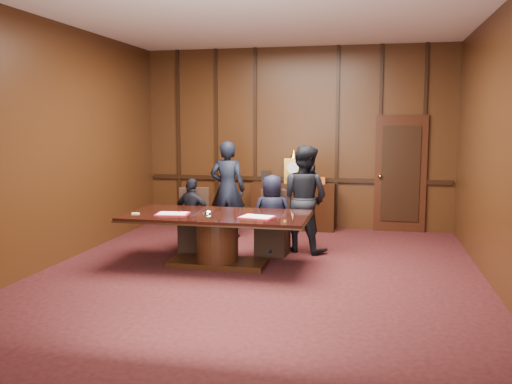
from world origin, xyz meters
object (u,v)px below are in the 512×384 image
(signatory_right, at_px, (272,215))
(conference_table, at_px, (217,231))
(signatory_left, at_px, (192,215))
(witness_right, at_px, (304,199))
(sideboard, at_px, (293,204))
(witness_left, at_px, (228,189))

(signatory_right, bearing_deg, conference_table, 43.16)
(signatory_left, xyz_separation_m, witness_right, (1.75, 0.36, 0.26))
(signatory_right, bearing_deg, signatory_left, -7.75)
(sideboard, relative_size, signatory_left, 1.36)
(signatory_left, distance_m, signatory_right, 1.30)
(witness_left, bearing_deg, sideboard, -139.18)
(signatory_left, height_order, witness_right, witness_right)
(witness_left, relative_size, witness_right, 1.02)
(signatory_left, relative_size, signatory_right, 0.93)
(signatory_left, height_order, signatory_right, signatory_right)
(conference_table, height_order, signatory_right, signatory_right)
(witness_left, bearing_deg, conference_table, 99.49)
(witness_right, bearing_deg, signatory_right, 60.64)
(signatory_left, distance_m, witness_right, 1.80)
(sideboard, height_order, signatory_right, sideboard)
(conference_table, distance_m, witness_left, 2.05)
(signatory_left, relative_size, witness_left, 0.68)
(sideboard, xyz_separation_m, conference_table, (-0.67, -2.95, 0.02))
(signatory_right, bearing_deg, witness_left, -56.49)
(conference_table, relative_size, witness_left, 1.51)
(sideboard, distance_m, signatory_right, 2.15)
(conference_table, bearing_deg, signatory_right, 50.91)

